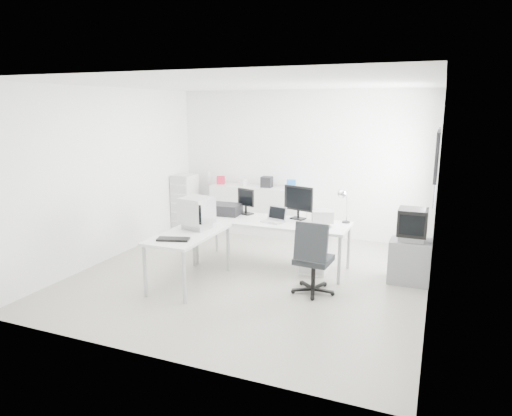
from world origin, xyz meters
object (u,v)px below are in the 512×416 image
at_px(inkjet_printer, 226,209).
at_px(laser_printer, 323,216).
at_px(laptop, 273,216).
at_px(office_chair, 314,256).
at_px(side_desk, 189,258).
at_px(lcd_monitor_large, 298,203).
at_px(drawer_pedestal, 316,252).
at_px(sideboard, 257,210).
at_px(filing_cabinet, 185,202).
at_px(crt_tv, 412,225).
at_px(tv_cabinet, 410,261).
at_px(crt_monitor, 197,214).
at_px(main_desk, 272,244).
at_px(lcd_monitor_small, 246,202).

relative_size(inkjet_printer, laser_printer, 1.54).
xyz_separation_m(laptop, laser_printer, (0.70, 0.32, -0.02)).
bearing_deg(office_chair, side_desk, -165.33).
height_order(side_desk, lcd_monitor_large, lcd_monitor_large).
xyz_separation_m(inkjet_printer, office_chair, (1.74, -0.87, -0.32)).
distance_m(drawer_pedestal, sideboard, 2.37).
bearing_deg(filing_cabinet, crt_tv, -16.27).
bearing_deg(tv_cabinet, drawer_pedestal, -176.60).
relative_size(laptop, crt_monitor, 0.77).
xyz_separation_m(inkjet_printer, laser_printer, (1.60, 0.12, 0.00)).
relative_size(lcd_monitor_large, office_chair, 0.51).
distance_m(laptop, filing_cabinet, 2.93).
relative_size(lcd_monitor_large, laser_printer, 1.67).
distance_m(main_desk, lcd_monitor_small, 0.84).
relative_size(lcd_monitor_small, lcd_monitor_large, 0.79).
bearing_deg(side_desk, sideboard, 92.01).
distance_m(laptop, tv_cabinet, 2.11).
bearing_deg(tv_cabinet, inkjet_printer, -179.38).
xyz_separation_m(drawer_pedestal, laptop, (-0.65, -0.15, 0.56)).
relative_size(drawer_pedestal, sideboard, 0.32).
bearing_deg(laser_printer, laptop, -175.09).
bearing_deg(lcd_monitor_small, side_desk, -82.56).
bearing_deg(lcd_monitor_small, laptop, -10.29).
bearing_deg(inkjet_printer, laptop, -15.61).
bearing_deg(main_desk, inkjet_printer, 173.29).
bearing_deg(lcd_monitor_small, drawer_pedestal, 10.87).
height_order(lcd_monitor_small, sideboard, lcd_monitor_small).
xyz_separation_m(crt_tv, filing_cabinet, (-4.50, 1.31, -0.28)).
height_order(office_chair, crt_tv, crt_tv).
xyz_separation_m(drawer_pedestal, filing_cabinet, (-3.13, 1.39, 0.27)).
height_order(main_desk, crt_tv, crt_tv).
height_order(crt_monitor, tv_cabinet, crt_monitor).
bearing_deg(crt_monitor, lcd_monitor_large, 53.17).
relative_size(lcd_monitor_small, laser_printer, 1.32).
height_order(office_chair, sideboard, office_chair).
distance_m(crt_monitor, sideboard, 2.64).
xyz_separation_m(inkjet_printer, filing_cabinet, (-1.58, 1.34, -0.27)).
bearing_deg(drawer_pedestal, inkjet_printer, 178.15).
bearing_deg(lcd_monitor_small, main_desk, -4.48).
xyz_separation_m(side_desk, crt_tv, (2.92, 1.23, 0.48)).
xyz_separation_m(lcd_monitor_small, laser_printer, (1.30, -0.03, -0.12)).
xyz_separation_m(laser_printer, sideboard, (-1.70, 1.52, -0.37)).
bearing_deg(inkjet_printer, office_chair, -29.71).
bearing_deg(lcd_monitor_large, crt_tv, 11.72).
height_order(drawer_pedestal, sideboard, sideboard).
distance_m(lcd_monitor_small, tv_cabinet, 2.70).
distance_m(laptop, sideboard, 2.13).
relative_size(side_desk, sideboard, 0.74).
bearing_deg(lcd_monitor_large, lcd_monitor_small, -164.34).
bearing_deg(office_chair, laptop, 145.23).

